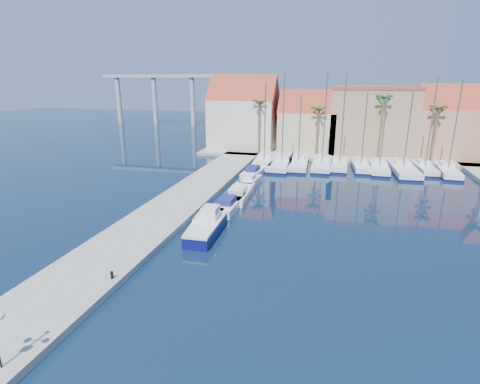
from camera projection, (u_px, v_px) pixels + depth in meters
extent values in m
plane|color=black|center=(220.00, 276.00, 26.17)|extent=(260.00, 260.00, 0.00)
cube|color=gray|center=(178.00, 203.00, 40.76)|extent=(6.00, 77.00, 0.50)
cube|color=gray|center=(351.00, 153.00, 68.17)|extent=(54.00, 16.00, 0.50)
sphere|color=white|center=(1.00, 316.00, 16.42)|extent=(0.34, 0.34, 0.34)
cylinder|color=black|center=(112.00, 275.00, 24.82)|extent=(0.20, 0.20, 0.51)
cube|color=#0D0E50|center=(206.00, 230.00, 32.84)|extent=(2.35, 6.48, 0.96)
cube|color=white|center=(206.00, 224.00, 32.67)|extent=(2.35, 6.48, 0.21)
cube|color=white|center=(210.00, 213.00, 33.69)|extent=(1.45, 1.76, 1.18)
cube|color=white|center=(206.00, 223.00, 34.60)|extent=(2.86, 6.99, 0.80)
cube|color=white|center=(204.00, 219.00, 33.75)|extent=(1.76, 2.52, 0.60)
cube|color=white|center=(229.00, 204.00, 39.82)|extent=(2.27, 6.83, 0.80)
cube|color=navy|center=(227.00, 200.00, 38.99)|extent=(1.56, 2.40, 0.60)
cube|color=white|center=(239.00, 194.00, 43.43)|extent=(2.63, 7.50, 0.80)
cube|color=white|center=(238.00, 190.00, 42.53)|extent=(1.75, 2.65, 0.60)
cube|color=white|center=(251.00, 182.00, 48.69)|extent=(2.01, 5.14, 0.80)
cube|color=white|center=(250.00, 177.00, 48.03)|extent=(1.26, 1.84, 0.60)
cube|color=white|center=(254.00, 172.00, 53.62)|extent=(2.58, 7.01, 0.80)
cube|color=navy|center=(253.00, 168.00, 52.79)|extent=(1.68, 2.50, 0.60)
cube|color=white|center=(265.00, 161.00, 60.26)|extent=(3.62, 11.18, 1.00)
cube|color=#0D1241|center=(265.00, 163.00, 60.35)|extent=(3.68, 11.24, 0.28)
cube|color=white|center=(266.00, 155.00, 61.06)|extent=(2.23, 3.43, 0.60)
cylinder|color=slate|center=(265.00, 122.00, 57.91)|extent=(0.20, 0.20, 11.58)
cube|color=white|center=(282.00, 163.00, 58.83)|extent=(3.34, 11.80, 1.00)
cube|color=#0D1241|center=(282.00, 165.00, 58.93)|extent=(3.40, 11.86, 0.28)
cube|color=white|center=(284.00, 157.00, 59.68)|extent=(2.22, 3.57, 0.60)
cylinder|color=slate|center=(283.00, 118.00, 56.25)|extent=(0.20, 0.20, 13.08)
cube|color=white|center=(299.00, 163.00, 58.67)|extent=(3.25, 10.88, 1.00)
cube|color=#0D1241|center=(298.00, 165.00, 58.76)|extent=(3.31, 10.95, 0.28)
cube|color=white|center=(299.00, 157.00, 59.44)|extent=(2.09, 3.31, 0.60)
cylinder|color=slate|center=(300.00, 128.00, 56.56)|extent=(0.20, 0.20, 10.03)
cube|color=white|center=(322.00, 164.00, 57.99)|extent=(2.74, 10.41, 1.00)
cube|color=#0D1241|center=(322.00, 166.00, 58.08)|extent=(2.80, 10.47, 0.28)
cube|color=white|center=(323.00, 158.00, 58.72)|extent=(1.90, 3.13, 0.60)
cylinder|color=slate|center=(325.00, 118.00, 55.44)|extent=(0.20, 0.20, 13.23)
cube|color=white|center=(340.00, 165.00, 57.70)|extent=(2.62, 8.98, 1.00)
cube|color=#0D1241|center=(339.00, 167.00, 57.79)|extent=(2.68, 9.04, 0.28)
cube|color=white|center=(340.00, 159.00, 58.29)|extent=(1.71, 2.72, 0.60)
cylinder|color=slate|center=(343.00, 119.00, 55.27)|extent=(0.20, 0.20, 12.92)
cube|color=white|center=(360.00, 166.00, 56.85)|extent=(2.75, 8.65, 1.00)
cube|color=#0D1241|center=(360.00, 168.00, 56.95)|extent=(2.81, 8.71, 0.28)
cube|color=white|center=(360.00, 160.00, 57.42)|extent=(1.71, 2.65, 0.60)
cylinder|color=slate|center=(364.00, 129.00, 54.80)|extent=(0.20, 0.20, 10.35)
cube|color=white|center=(379.00, 167.00, 56.00)|extent=(2.74, 9.53, 1.00)
cube|color=#0D1241|center=(379.00, 169.00, 56.09)|extent=(2.80, 9.60, 0.28)
cube|color=white|center=(379.00, 161.00, 56.64)|extent=(1.81, 2.89, 0.60)
cylinder|color=slate|center=(384.00, 130.00, 53.92)|extent=(0.20, 0.20, 10.33)
cube|color=white|center=(402.00, 169.00, 55.22)|extent=(3.70, 12.09, 1.00)
cube|color=#0D1241|center=(402.00, 171.00, 55.31)|extent=(3.77, 12.16, 0.28)
cube|color=white|center=(401.00, 162.00, 56.11)|extent=(2.35, 3.69, 0.60)
cylinder|color=slate|center=(408.00, 130.00, 52.97)|extent=(0.20, 0.20, 10.64)
cube|color=white|center=(424.00, 168.00, 55.45)|extent=(2.64, 8.39, 1.00)
cube|color=#0D1241|center=(424.00, 170.00, 55.54)|extent=(2.70, 8.45, 0.28)
cube|color=white|center=(423.00, 162.00, 55.99)|extent=(1.65, 2.57, 0.60)
cylinder|color=slate|center=(431.00, 123.00, 53.12)|extent=(0.20, 0.20, 12.37)
cube|color=white|center=(447.00, 171.00, 53.91)|extent=(2.95, 9.44, 1.00)
cube|color=#0D1241|center=(447.00, 173.00, 54.00)|extent=(3.02, 9.50, 0.28)
cube|color=white|center=(447.00, 164.00, 54.53)|extent=(1.85, 2.89, 0.60)
cylinder|color=slate|center=(456.00, 125.00, 51.57)|extent=(0.20, 0.20, 12.16)
cube|color=beige|center=(244.00, 124.00, 70.65)|extent=(12.00, 9.00, 9.00)
cube|color=maroon|center=(244.00, 100.00, 69.34)|extent=(12.30, 9.00, 9.00)
cube|color=#C1B088|center=(308.00, 132.00, 68.07)|extent=(10.00, 8.00, 7.00)
cube|color=maroon|center=(309.00, 112.00, 67.05)|extent=(10.30, 8.00, 8.00)
cube|color=#9C8060|center=(372.00, 122.00, 65.77)|extent=(14.00, 10.00, 11.00)
cube|color=maroon|center=(375.00, 88.00, 64.10)|extent=(14.20, 10.20, 0.50)
cube|color=tan|center=(447.00, 133.00, 62.41)|extent=(10.00, 8.00, 8.00)
cube|color=maroon|center=(451.00, 109.00, 61.25)|extent=(10.30, 8.00, 8.00)
cylinder|color=brown|center=(259.00, 128.00, 65.06)|extent=(0.36, 0.36, 9.00)
sphere|color=#185619|center=(259.00, 102.00, 63.80)|extent=(2.60, 2.60, 2.60)
cylinder|color=brown|center=(317.00, 133.00, 62.81)|extent=(0.36, 0.36, 8.00)
sphere|color=#185619|center=(319.00, 110.00, 61.69)|extent=(2.60, 2.60, 2.60)
cylinder|color=brown|center=(381.00, 129.00, 60.12)|extent=(0.36, 0.36, 10.00)
sphere|color=#185619|center=(384.00, 98.00, 58.71)|extent=(2.60, 2.60, 2.60)
cylinder|color=brown|center=(434.00, 135.00, 58.42)|extent=(0.36, 0.36, 8.50)
sphere|color=#185619|center=(438.00, 109.00, 57.23)|extent=(2.60, 2.60, 2.60)
cube|color=#9E9E99|center=(179.00, 76.00, 107.17)|extent=(48.00, 2.20, 0.90)
cylinder|color=#9E9E99|center=(119.00, 100.00, 114.00)|extent=(1.40, 1.40, 14.00)
cylinder|color=#9E9E99|center=(155.00, 101.00, 111.12)|extent=(1.40, 1.40, 14.00)
cylinder|color=#9E9E99|center=(193.00, 101.00, 108.24)|extent=(1.40, 1.40, 14.00)
cylinder|color=#9E9E99|center=(232.00, 102.00, 105.37)|extent=(1.40, 1.40, 14.00)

